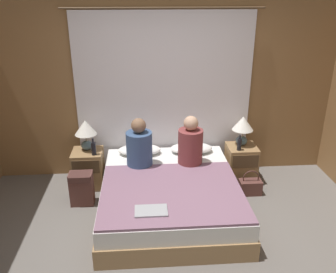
# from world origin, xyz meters

# --- Properties ---
(ground_plane) EXTENTS (16.00, 16.00, 0.00)m
(ground_plane) POSITION_xyz_m (0.00, 0.00, 0.00)
(ground_plane) COLOR #66605B
(wall_back) EXTENTS (4.91, 0.06, 2.50)m
(wall_back) POSITION_xyz_m (0.00, 1.84, 1.25)
(wall_back) COLOR olive
(wall_back) RESTS_ON ground_plane
(curtain_panel) EXTENTS (2.61, 0.02, 2.34)m
(curtain_panel) POSITION_xyz_m (0.00, 1.78, 1.17)
(curtain_panel) COLOR white
(curtain_panel) RESTS_ON ground_plane
(bed) EXTENTS (1.65, 1.95, 0.42)m
(bed) POSITION_xyz_m (0.00, 0.75, 0.21)
(bed) COLOR #99754C
(bed) RESTS_ON ground_plane
(nightstand_left) EXTENTS (0.41, 0.40, 0.52)m
(nightstand_left) POSITION_xyz_m (-1.07, 1.45, 0.26)
(nightstand_left) COLOR #937047
(nightstand_left) RESTS_ON ground_plane
(nightstand_right) EXTENTS (0.41, 0.40, 0.52)m
(nightstand_right) POSITION_xyz_m (1.07, 1.45, 0.26)
(nightstand_right) COLOR #937047
(nightstand_right) RESTS_ON ground_plane
(lamp_left) EXTENTS (0.29, 0.29, 0.42)m
(lamp_left) POSITION_xyz_m (-1.07, 1.51, 0.80)
(lamp_left) COLOR slate
(lamp_left) RESTS_ON nightstand_left
(lamp_right) EXTENTS (0.29, 0.29, 0.42)m
(lamp_right) POSITION_xyz_m (1.07, 1.51, 0.80)
(lamp_right) COLOR slate
(lamp_right) RESTS_ON nightstand_right
(pillow_left) EXTENTS (0.59, 0.33, 0.12)m
(pillow_left) POSITION_xyz_m (-0.36, 1.52, 0.48)
(pillow_left) COLOR white
(pillow_left) RESTS_ON bed
(pillow_right) EXTENTS (0.59, 0.33, 0.12)m
(pillow_right) POSITION_xyz_m (0.36, 1.52, 0.48)
(pillow_right) COLOR white
(pillow_right) RESTS_ON bed
(blanket_on_bed) EXTENTS (1.59, 1.32, 0.03)m
(blanket_on_bed) POSITION_xyz_m (0.00, 0.47, 0.44)
(blanket_on_bed) COLOR slate
(blanket_on_bed) RESTS_ON bed
(person_left_in_bed) EXTENTS (0.33, 0.33, 0.65)m
(person_left_in_bed) POSITION_xyz_m (-0.36, 1.16, 0.69)
(person_left_in_bed) COLOR #38517A
(person_left_in_bed) RESTS_ON bed
(person_right_in_bed) EXTENTS (0.32, 0.32, 0.67)m
(person_right_in_bed) POSITION_xyz_m (0.30, 1.16, 0.70)
(person_right_in_bed) COLOR brown
(person_right_in_bed) RESTS_ON bed
(beer_bottle_on_left_stand) EXTENTS (0.06, 0.06, 0.24)m
(beer_bottle_on_left_stand) POSITION_xyz_m (-0.96, 1.34, 0.61)
(beer_bottle_on_left_stand) COLOR black
(beer_bottle_on_left_stand) RESTS_ON nightstand_left
(beer_bottle_on_right_stand) EXTENTS (0.06, 0.06, 0.22)m
(beer_bottle_on_right_stand) POSITION_xyz_m (0.99, 1.34, 0.61)
(beer_bottle_on_right_stand) COLOR black
(beer_bottle_on_right_stand) RESTS_ON nightstand_right
(laptop_on_bed) EXTENTS (0.33, 0.21, 0.02)m
(laptop_on_bed) POSITION_xyz_m (-0.24, 0.08, 0.46)
(laptop_on_bed) COLOR #9EA0A5
(laptop_on_bed) RESTS_ON blanket_on_bed
(backpack_on_floor) EXTENTS (0.29, 0.21, 0.44)m
(backpack_on_floor) POSITION_xyz_m (-1.10, 0.99, 0.24)
(backpack_on_floor) COLOR brown
(backpack_on_floor) RESTS_ON ground_plane
(handbag_on_floor) EXTENTS (0.29, 0.17, 0.35)m
(handbag_on_floor) POSITION_xyz_m (1.10, 1.06, 0.11)
(handbag_on_floor) COLOR brown
(handbag_on_floor) RESTS_ON ground_plane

